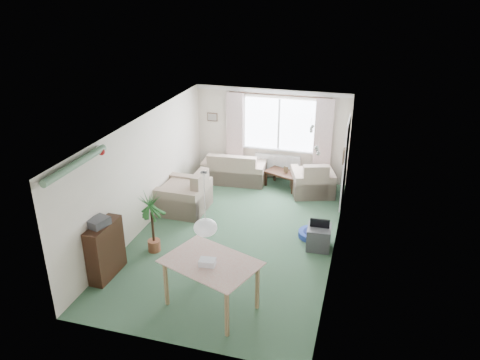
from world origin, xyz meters
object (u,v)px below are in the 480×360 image
(armchair_corner, at_px, (313,177))
(houseplant, at_px, (152,223))
(armchair_left, at_px, (183,190))
(dining_table, at_px, (211,285))
(bookshelf, at_px, (106,250))
(pet_bed, at_px, (313,234))
(sofa, at_px, (234,166))
(coffee_table, at_px, (283,180))
(tv_cube, at_px, (319,237))

(armchair_corner, bearing_deg, houseplant, 35.60)
(armchair_left, distance_m, dining_table, 3.57)
(armchair_corner, height_order, bookshelf, bookshelf)
(armchair_left, xyz_separation_m, pet_bed, (3.04, -0.42, -0.43))
(sofa, distance_m, dining_table, 5.14)
(dining_table, distance_m, pet_bed, 3.00)
(armchair_left, bearing_deg, dining_table, 30.44)
(armchair_left, distance_m, coffee_table, 2.73)
(armchair_corner, relative_size, armchair_left, 0.90)
(armchair_corner, height_order, pet_bed, armchair_corner)
(armchair_left, distance_m, houseplant, 1.82)
(armchair_corner, height_order, armchair_left, armchair_left)
(bookshelf, relative_size, dining_table, 0.77)
(armchair_left, bearing_deg, houseplant, 4.43)
(houseplant, bearing_deg, sofa, 81.84)
(armchair_corner, xyz_separation_m, coffee_table, (-0.76, 0.17, -0.24))
(sofa, bearing_deg, houseplant, 77.48)
(armchair_corner, bearing_deg, tv_cube, 82.95)
(armchair_left, height_order, tv_cube, armchair_left)
(bookshelf, bearing_deg, tv_cube, 30.31)
(bookshelf, height_order, pet_bed, bookshelf)
(armchair_corner, xyz_separation_m, pet_bed, (0.32, -2.13, -0.38))
(sofa, height_order, pet_bed, sofa)
(houseplant, height_order, pet_bed, houseplant)
(armchair_corner, distance_m, bookshelf, 5.43)
(sofa, bearing_deg, armchair_corner, 169.96)
(armchair_left, height_order, coffee_table, armchair_left)
(houseplant, bearing_deg, armchair_left, 93.51)
(armchair_corner, height_order, coffee_table, armchair_corner)
(coffee_table, xyz_separation_m, bookshelf, (-2.30, -4.66, 0.31))
(bookshelf, xyz_separation_m, pet_bed, (3.38, 2.36, -0.46))
(sofa, relative_size, houseplant, 1.31)
(coffee_table, relative_size, bookshelf, 0.88)
(armchair_left, distance_m, bookshelf, 2.80)
(armchair_left, height_order, pet_bed, armchair_left)
(sofa, xyz_separation_m, dining_table, (1.11, -5.02, 0.01))
(sofa, distance_m, bookshelf, 4.80)
(armchair_corner, distance_m, pet_bed, 2.18)
(coffee_table, relative_size, tv_cube, 1.80)
(coffee_table, xyz_separation_m, tv_cube, (1.24, -2.68, 0.02))
(armchair_corner, distance_m, dining_table, 4.91)
(coffee_table, distance_m, pet_bed, 2.54)
(armchair_left, relative_size, houseplant, 0.88)
(coffee_table, bearing_deg, houseplant, -116.65)
(coffee_table, distance_m, houseplant, 4.15)
(coffee_table, bearing_deg, pet_bed, -64.89)
(armchair_left, bearing_deg, sofa, 162.30)
(coffee_table, height_order, houseplant, houseplant)
(bookshelf, relative_size, houseplant, 0.83)
(coffee_table, distance_m, bookshelf, 5.21)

